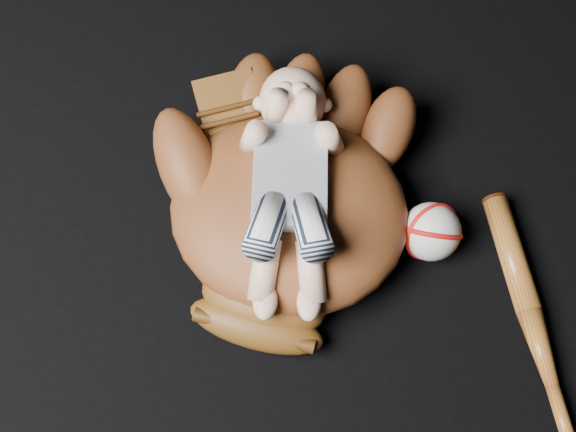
% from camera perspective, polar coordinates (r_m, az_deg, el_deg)
% --- Properties ---
extents(baseball_glove, '(0.56, 0.59, 0.15)m').
position_cam_1_polar(baseball_glove, '(1.09, 0.07, 0.72)').
color(baseball_glove, '#5B2B13').
rests_on(baseball_glove, ground).
extents(newborn_baby, '(0.20, 0.37, 0.14)m').
position_cam_1_polar(newborn_baby, '(1.05, 0.13, 1.64)').
color(newborn_baby, beige).
rests_on(newborn_baby, baseball_glove).
extents(baseball_bat, '(0.06, 0.38, 0.04)m').
position_cam_1_polar(baseball_bat, '(1.14, 17.08, -7.50)').
color(baseball_bat, '#9C561E').
rests_on(baseball_bat, ground).
extents(baseball, '(0.09, 0.09, 0.08)m').
position_cam_1_polar(baseball, '(1.13, 10.15, -1.10)').
color(baseball, silver).
rests_on(baseball, ground).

